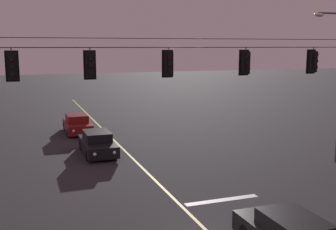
{
  "coord_description": "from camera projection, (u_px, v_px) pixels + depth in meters",
  "views": [
    {
      "loc": [
        -6.03,
        -11.29,
        6.57
      ],
      "look_at": [
        0.0,
        5.56,
        3.58
      ],
      "focal_mm": 44.4,
      "sensor_mm": 36.0,
      "label": 1
    }
  ],
  "objects": [
    {
      "name": "car_oncoming_lead",
      "position": [
        98.0,
        144.0,
        25.45
      ],
      "size": [
        1.8,
        4.42,
        1.39
      ],
      "color": "black",
      "rests_on": "ground"
    },
    {
      "name": "signal_span_assembly",
      "position": [
        176.0,
        106.0,
        17.14
      ],
      "size": [
        20.53,
        0.32,
        7.91
      ],
      "color": "#423021",
      "rests_on": "ground"
    },
    {
      "name": "traffic_light_right_inner",
      "position": [
        246.0,
        63.0,
        17.9
      ],
      "size": [
        0.48,
        0.41,
        1.22
      ],
      "color": "black"
    },
    {
      "name": "traffic_light_left_inner",
      "position": [
        90.0,
        65.0,
        15.67
      ],
      "size": [
        0.48,
        0.41,
        1.22
      ],
      "color": "black"
    },
    {
      "name": "stop_bar_paint",
      "position": [
        222.0,
        200.0,
        17.89
      ],
      "size": [
        3.4,
        0.36,
        0.01
      ],
      "primitive_type": "cube",
      "color": "silver",
      "rests_on": "ground"
    },
    {
      "name": "traffic_light_leftmost",
      "position": [
        12.0,
        66.0,
        14.75
      ],
      "size": [
        0.48,
        0.41,
        1.22
      ],
      "color": "black"
    },
    {
      "name": "traffic_light_centre",
      "position": [
        169.0,
        64.0,
        16.72
      ],
      "size": [
        0.48,
        0.41,
        1.22
      ],
      "color": "black"
    },
    {
      "name": "traffic_light_rightmost",
      "position": [
        313.0,
        62.0,
        19.07
      ],
      "size": [
        0.48,
        0.41,
        1.22
      ],
      "color": "black"
    },
    {
      "name": "car_oncoming_trailing",
      "position": [
        77.0,
        124.0,
        31.77
      ],
      "size": [
        1.8,
        4.42,
        1.39
      ],
      "color": "maroon",
      "rests_on": "ground"
    },
    {
      "name": "lane_centre_stripe",
      "position": [
        138.0,
        164.0,
        23.38
      ],
      "size": [
        0.14,
        60.0,
        0.01
      ],
      "primitive_type": "cube",
      "color": "#D1C64C",
      "rests_on": "ground"
    }
  ]
}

